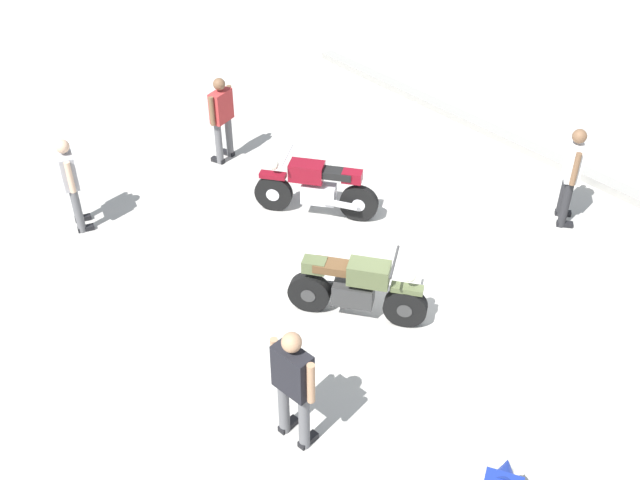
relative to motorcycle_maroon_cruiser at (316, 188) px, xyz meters
The scene contains 8 objects.
ground_plane 2.04m from the motorcycle_maroon_cruiser, ahead, with size 40.00×40.00×0.00m, color #ADAAA3.
curb_edge 4.91m from the motorcycle_maroon_cruiser, 66.31° to the left, with size 14.00×0.30×0.15m, color gray.
motorcycle_maroon_cruiser is the anchor object (origin of this frame).
motorcycle_olive_vintage 2.58m from the motorcycle_maroon_cruiser, 27.38° to the right, with size 1.66×1.29×1.07m.
person_in_white_shirt 4.08m from the motorcycle_maroon_cruiser, 47.77° to the left, with size 0.53×0.57×1.68m.
person_in_gray_shirt 3.91m from the motorcycle_maroon_cruiser, 124.88° to the right, with size 0.62×0.41×1.60m.
person_in_black_shirt 4.66m from the motorcycle_maroon_cruiser, 42.78° to the right, with size 0.65×0.35×1.66m.
person_in_red_shirt 2.56m from the motorcycle_maroon_cruiser, behind, with size 0.43×0.63×1.63m.
Camera 1 is at (5.86, -6.33, 6.97)m, focal length 41.05 mm.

